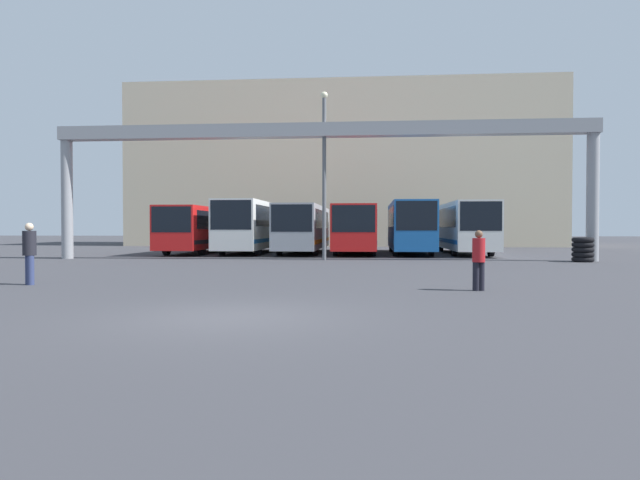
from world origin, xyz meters
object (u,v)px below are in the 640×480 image
bus_slot_0 (198,227)px  bus_slot_3 (356,226)px  bus_slot_2 (304,226)px  lamp_post (324,169)px  pedestrian_mid_left (479,259)px  tire_stack (583,250)px  bus_slot_1 (251,224)px  pedestrian_near_left (29,252)px  bus_slot_5 (464,225)px  bus_slot_4 (410,225)px

bus_slot_0 → bus_slot_3: (10.30, 0.50, 0.03)m
bus_slot_0 → bus_slot_2: bus_slot_2 is taller
lamp_post → bus_slot_2: bearing=104.2°
pedestrian_mid_left → tire_stack: (7.49, 13.37, -0.26)m
bus_slot_1 → pedestrian_near_left: bus_slot_1 is taller
bus_slot_0 → tire_stack: size_ratio=8.50×
bus_slot_0 → bus_slot_1: bearing=3.4°
bus_slot_3 → pedestrian_mid_left: bearing=-80.0°
bus_slot_5 → tire_stack: (4.42, -8.17, -1.24)m
tire_stack → lamp_post: lamp_post is taller
bus_slot_2 → bus_slot_5: 10.30m
lamp_post → bus_slot_5: bearing=42.8°
bus_slot_3 → bus_slot_5: bus_slot_5 is taller
bus_slot_3 → bus_slot_5: 6.87m
bus_slot_5 → lamp_post: (-8.32, -7.71, 2.86)m
bus_slot_1 → bus_slot_5: 13.74m
bus_slot_0 → bus_slot_1: bus_slot_1 is taller
bus_slot_4 → bus_slot_5: bearing=3.1°
lamp_post → pedestrian_near_left: bearing=-119.8°
bus_slot_0 → bus_slot_4: 13.74m
bus_slot_1 → bus_slot_4: bearing=1.2°
bus_slot_0 → bus_slot_2: (6.87, 0.72, 0.05)m
lamp_post → bus_slot_3: bearing=79.2°
bus_slot_4 → lamp_post: (-4.88, -7.53, 2.83)m
bus_slot_4 → bus_slot_5: size_ratio=0.97×
bus_slot_4 → pedestrian_near_left: bearing=-120.9°
bus_slot_1 → bus_slot_5: size_ratio=0.93×
bus_slot_0 → bus_slot_1: size_ratio=0.96×
bus_slot_0 → lamp_post: 11.74m
bus_slot_4 → pedestrian_mid_left: size_ratio=6.83×
bus_slot_2 → tire_stack: (14.72, -8.29, -1.17)m
bus_slot_3 → lamp_post: lamp_post is taller
bus_slot_5 → tire_stack: size_ratio=9.49×
bus_slot_0 → pedestrian_mid_left: (14.09, -20.94, -0.86)m
bus_slot_2 → pedestrian_near_left: bearing=-104.9°
bus_slot_0 → bus_slot_4: bus_slot_4 is taller
bus_slot_2 → pedestrian_near_left: (-5.66, -21.20, -0.80)m
pedestrian_mid_left → tire_stack: size_ratio=1.34×
bus_slot_1 → bus_slot_2: bearing=8.6°
bus_slot_0 → tire_stack: bus_slot_0 is taller
pedestrian_mid_left → bus_slot_0: bearing=106.7°
bus_slot_5 → bus_slot_3: bearing=-179.2°
pedestrian_near_left → bus_slot_2: bearing=117.7°
bus_slot_4 → lamp_post: bearing=-123.0°
bus_slot_0 → pedestrian_near_left: 20.53m
bus_slot_3 → bus_slot_4: bearing=-1.5°
bus_slot_0 → lamp_post: lamp_post is taller
bus_slot_0 → pedestrian_mid_left: size_ratio=6.32×
bus_slot_0 → pedestrian_near_left: bus_slot_0 is taller
bus_slot_2 → pedestrian_mid_left: (7.23, -21.66, -0.91)m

